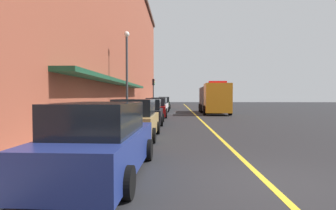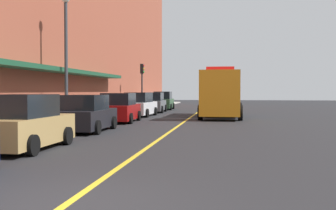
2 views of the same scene
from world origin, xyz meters
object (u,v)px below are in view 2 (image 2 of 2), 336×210
(parked_car_6, at_px, (163,101))
(utility_truck, at_px, (222,94))
(parked_car_1, at_px, (23,124))
(parking_meter_2, at_px, (124,102))
(parking_meter_1, at_px, (92,105))
(parked_car_5, at_px, (153,103))
(parked_car_2, at_px, (86,114))
(parked_car_3, at_px, (119,109))
(parked_car_4, at_px, (139,105))
(street_lamp_left, at_px, (66,45))
(parking_meter_0, at_px, (111,103))
(traffic_light_near, at_px, (142,78))

(parked_car_6, relative_size, utility_truck, 0.49)
(parked_car_1, bearing_deg, parking_meter_2, 4.68)
(parking_meter_1, bearing_deg, parked_car_5, 83.74)
(parked_car_2, distance_m, parking_meter_1, 5.27)
(parked_car_3, xyz_separation_m, parking_meter_2, (-1.43, 6.74, 0.22))
(parked_car_4, height_order, parked_car_5, parked_car_4)
(parking_meter_1, bearing_deg, parked_car_1, -82.66)
(parked_car_2, xyz_separation_m, parked_car_6, (0.03, 23.32, 0.05))
(parked_car_4, relative_size, street_lamp_left, 0.67)
(parking_meter_2, relative_size, street_lamp_left, 0.19)
(parked_car_1, distance_m, parking_meter_0, 15.23)
(parked_car_6, xyz_separation_m, street_lamp_left, (-2.02, -20.77, 3.54))
(utility_truck, bearing_deg, parked_car_2, -27.18)
(parked_car_6, distance_m, utility_truck, 13.33)
(street_lamp_left, bearing_deg, parking_meter_2, 86.61)
(parked_car_3, distance_m, parked_car_4, 5.88)
(parking_meter_2, height_order, traffic_light_near, traffic_light_near)
(parked_car_4, distance_m, parking_meter_2, 1.67)
(parking_meter_1, bearing_deg, street_lamp_left, -103.35)
(parked_car_1, relative_size, parked_car_4, 0.91)
(parked_car_5, xyz_separation_m, traffic_light_near, (-1.33, 1.44, 2.32))
(parking_meter_0, xyz_separation_m, parking_meter_2, (0.00, 3.58, 0.00))
(parked_car_2, distance_m, traffic_light_near, 19.37)
(parked_car_2, bearing_deg, parked_car_5, -1.15)
(parked_car_3, relative_size, parking_meter_2, 3.33)
(parked_car_3, bearing_deg, parked_car_6, -2.25)
(utility_truck, bearing_deg, parked_car_1, -18.17)
(parked_car_5, height_order, utility_truck, utility_truck)
(parked_car_4, distance_m, street_lamp_left, 10.12)
(parked_car_6, bearing_deg, parked_car_4, 177.96)
(parked_car_5, height_order, parking_meter_0, parked_car_5)
(parked_car_5, height_order, parking_meter_2, parked_car_5)
(parked_car_4, distance_m, parked_car_6, 11.51)
(parked_car_2, distance_m, parked_car_6, 23.32)
(utility_truck, xyz_separation_m, street_lamp_left, (-8.20, -8.99, 2.73))
(parked_car_6, bearing_deg, parking_meter_0, 172.29)
(parked_car_6, relative_size, street_lamp_left, 0.64)
(parked_car_1, distance_m, parked_car_3, 12.00)
(traffic_light_near, bearing_deg, parking_meter_2, -90.54)
(parked_car_6, xyz_separation_m, utility_truck, (6.18, -11.78, 0.80))
(street_lamp_left, bearing_deg, parked_car_3, 59.04)
(parked_car_1, bearing_deg, parking_meter_1, 7.64)
(parked_car_2, relative_size, street_lamp_left, 0.65)
(parked_car_1, relative_size, parked_car_5, 0.95)
(parked_car_1, relative_size, parked_car_2, 0.94)
(parked_car_2, relative_size, parking_meter_1, 3.37)
(parked_car_3, relative_size, parked_car_4, 0.96)
(parked_car_1, height_order, parked_car_2, parked_car_1)
(parked_car_5, xyz_separation_m, utility_truck, (6.21, -6.20, 0.83))
(parked_car_3, xyz_separation_m, parked_car_5, (-0.04, 11.81, -0.00))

